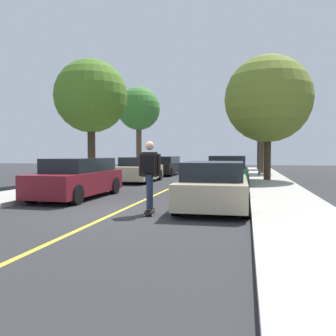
% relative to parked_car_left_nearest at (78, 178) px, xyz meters
% --- Properties ---
extents(ground, '(80.00, 80.00, 0.00)m').
position_rel_parked_car_left_nearest_xyz_m(ground, '(2.50, -2.44, -0.72)').
color(ground, '#2D2D30').
extents(sidewalk_right, '(2.25, 56.00, 0.14)m').
position_rel_parked_car_left_nearest_xyz_m(sidewalk_right, '(7.18, -2.44, -0.65)').
color(sidewalk_right, '#ADA89E').
rests_on(sidewalk_right, ground).
extents(center_line, '(0.12, 39.20, 0.01)m').
position_rel_parked_car_left_nearest_xyz_m(center_line, '(2.50, 1.56, -0.71)').
color(center_line, gold).
rests_on(center_line, ground).
extents(parked_car_left_nearest, '(1.85, 4.47, 1.43)m').
position_rel_parked_car_left_nearest_xyz_m(parked_car_left_nearest, '(0.00, 0.00, 0.00)').
color(parked_car_left_nearest, maroon).
rests_on(parked_car_left_nearest, ground).
extents(parked_car_left_near, '(2.00, 4.26, 1.39)m').
position_rel_parked_car_left_nearest_xyz_m(parked_car_left_near, '(-0.00, 7.14, -0.04)').
color(parked_car_left_near, '#BCAD89').
rests_on(parked_car_left_near, ground).
extents(parked_car_left_far, '(2.06, 4.54, 1.38)m').
position_rel_parked_car_left_nearest_xyz_m(parked_car_left_far, '(-0.00, 13.47, -0.03)').
color(parked_car_left_far, black).
rests_on(parked_car_left_far, ground).
extents(parked_car_right_nearest, '(2.04, 4.65, 1.36)m').
position_rel_parked_car_left_nearest_xyz_m(parked_car_right_nearest, '(5.01, -1.15, -0.05)').
color(parked_car_right_nearest, '#BCAD89').
rests_on(parked_car_right_nearest, ground).
extents(parked_car_right_near, '(2.09, 4.26, 1.49)m').
position_rel_parked_car_left_nearest_xyz_m(parked_car_right_near, '(5.01, 5.74, 0.00)').
color(parked_car_right_near, '#1E5B33').
rests_on(parked_car_right_near, ground).
extents(street_tree_left_nearest, '(3.80, 3.80, 6.36)m').
position_rel_parked_car_left_nearest_xyz_m(street_tree_left_nearest, '(-2.04, 5.45, 3.86)').
color(street_tree_left_nearest, '#3D2D1E').
rests_on(street_tree_left_nearest, sidewalk_left).
extents(street_tree_left_near, '(3.22, 3.22, 6.45)m').
position_rel_parked_car_left_nearest_xyz_m(street_tree_left_near, '(-2.04, 13.65, 4.21)').
color(street_tree_left_near, brown).
rests_on(street_tree_left_near, sidewalk_left).
extents(street_tree_right_nearest, '(4.77, 4.77, 6.85)m').
position_rel_parked_car_left_nearest_xyz_m(street_tree_right_nearest, '(7.05, 8.50, 3.88)').
color(street_tree_right_nearest, '#3D2D1E').
rests_on(street_tree_right_nearest, sidewalk_right).
extents(street_tree_right_near, '(3.98, 3.98, 6.90)m').
position_rel_parked_car_left_nearest_xyz_m(street_tree_right_near, '(7.05, 15.31, 4.33)').
color(street_tree_right_near, '#4C3823').
rests_on(street_tree_right_near, sidewalk_right).
extents(street_tree_right_far, '(3.18, 3.18, 6.55)m').
position_rel_parked_car_left_nearest_xyz_m(street_tree_right_far, '(7.05, 22.04, 4.34)').
color(street_tree_right_far, '#3D2D1E').
rests_on(street_tree_right_far, sidewalk_right).
extents(fire_hydrant, '(0.20, 0.20, 0.70)m').
position_rel_parked_car_left_nearest_xyz_m(fire_hydrant, '(-1.50, 4.74, -0.23)').
color(fire_hydrant, '#B2140F').
rests_on(fire_hydrant, sidewalk_left).
extents(streetlamp, '(0.36, 0.24, 5.24)m').
position_rel_parked_car_left_nearest_xyz_m(streetlamp, '(6.76, 12.60, 2.44)').
color(streetlamp, '#38383D').
rests_on(streetlamp, sidewalk_right).
extents(skateboard, '(0.36, 0.86, 0.10)m').
position_rel_parked_car_left_nearest_xyz_m(skateboard, '(3.44, -2.66, -0.63)').
color(skateboard, black).
rests_on(skateboard, ground).
extents(skateboarder, '(0.59, 0.71, 1.82)m').
position_rel_parked_car_left_nearest_xyz_m(skateboarder, '(3.45, -2.69, 0.43)').
color(skateboarder, black).
rests_on(skateboarder, skateboard).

